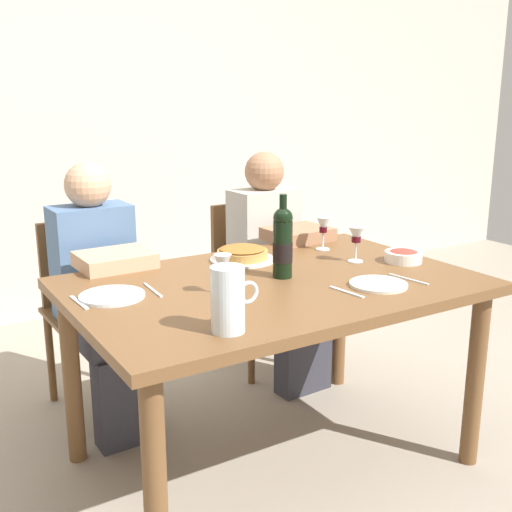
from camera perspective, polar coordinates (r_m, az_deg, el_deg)
ground_plane at (r=2.69m, az=1.48°, el=-17.97°), size 8.00×8.00×0.00m
back_wall at (r=4.31m, az=-15.21°, el=13.51°), size 8.00×0.10×2.80m
dining_table at (r=2.39m, az=1.59°, el=-4.37°), size 1.50×1.00×0.76m
wine_bottle at (r=2.38m, az=2.44°, el=1.23°), size 0.08×0.08×0.32m
water_pitcher at (r=1.85m, az=-2.54°, el=-4.30°), size 0.16×0.10×0.20m
baked_tart at (r=2.64m, az=-1.24°, el=0.16°), size 0.27×0.27×0.06m
salad_bowl at (r=2.69m, az=13.22°, el=0.04°), size 0.15×0.15×0.05m
wine_glass_left_diner at (r=2.64m, az=9.08°, el=1.76°), size 0.07×0.07×0.15m
wine_glass_right_diner at (r=2.19m, az=-3.02°, el=-0.96°), size 0.06×0.06×0.14m
wine_glass_centre at (r=2.82m, az=6.12°, el=2.64°), size 0.06×0.06×0.15m
dinner_plate_left_setting at (r=2.34m, az=11.03°, el=-2.54°), size 0.21×0.21×0.01m
dinner_plate_right_setting at (r=2.23m, az=-12.92°, el=-3.54°), size 0.23×0.23×0.01m
fork_left_setting at (r=2.25m, az=8.19°, el=-3.24°), size 0.03×0.16×0.00m
knife_left_setting at (r=2.44m, az=13.64°, el=-2.05°), size 0.04×0.18×0.00m
knife_right_setting at (r=2.28m, az=-9.34°, el=-3.05°), size 0.02×0.18×0.00m
spoon_right_setting at (r=2.20m, az=-15.76°, el=-4.08°), size 0.02×0.16×0.00m
chair_left at (r=3.05m, az=-15.01°, el=-4.02°), size 0.41×0.41×0.87m
diner_left at (r=2.80m, az=-13.67°, el=-3.04°), size 0.34×0.51×1.16m
chair_right at (r=3.40m, az=-0.42°, el=-1.60°), size 0.42×0.42×0.87m
diner_right at (r=3.18m, az=1.93°, el=-0.52°), size 0.35×0.52×1.16m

